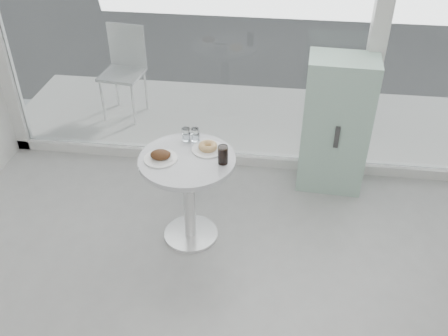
# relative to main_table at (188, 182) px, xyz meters

# --- Properties ---
(main_table) EXTENTS (0.72, 0.72, 0.77)m
(main_table) POSITION_rel_main_table_xyz_m (0.00, 0.00, 0.00)
(main_table) COLOR silver
(main_table) RESTS_ON ground
(patio_deck) EXTENTS (5.60, 1.60, 0.05)m
(patio_deck) POSITION_rel_main_table_xyz_m (0.50, 1.90, -0.53)
(patio_deck) COLOR beige
(patio_deck) RESTS_ON ground
(mint_cabinet) EXTENTS (0.59, 0.42, 1.24)m
(mint_cabinet) POSITION_rel_main_table_xyz_m (1.14, 0.88, 0.07)
(mint_cabinet) COLOR #A2CFB7
(mint_cabinet) RESTS_ON ground
(patio_chair) EXTENTS (0.47, 0.47, 0.98)m
(patio_chair) POSITION_rel_main_table_xyz_m (-1.06, 1.89, 0.05)
(patio_chair) COLOR silver
(patio_chair) RESTS_ON patio_deck
(plate_fritter) EXTENTS (0.25, 0.25, 0.07)m
(plate_fritter) POSITION_rel_main_table_xyz_m (-0.18, -0.04, 0.25)
(plate_fritter) COLOR white
(plate_fritter) RESTS_ON main_table
(plate_donut) EXTENTS (0.25, 0.25, 0.06)m
(plate_donut) POSITION_rel_main_table_xyz_m (0.14, 0.13, 0.24)
(plate_donut) COLOR white
(plate_donut) RESTS_ON main_table
(water_tumbler_a) EXTENTS (0.07, 0.07, 0.11)m
(water_tumbler_a) POSITION_rel_main_table_xyz_m (-0.05, 0.24, 0.27)
(water_tumbler_a) COLOR white
(water_tumbler_a) RESTS_ON main_table
(water_tumbler_b) EXTENTS (0.07, 0.07, 0.11)m
(water_tumbler_b) POSITION_rel_main_table_xyz_m (0.02, 0.24, 0.27)
(water_tumbler_b) COLOR white
(water_tumbler_b) RESTS_ON main_table
(cola_glass) EXTENTS (0.07, 0.07, 0.14)m
(cola_glass) POSITION_rel_main_table_xyz_m (0.27, -0.03, 0.29)
(cola_glass) COLOR white
(cola_glass) RESTS_ON main_table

